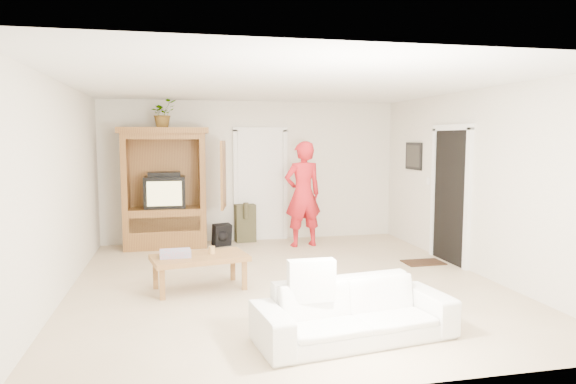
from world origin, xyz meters
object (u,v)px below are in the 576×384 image
armoire (166,196)px  man (303,194)px  sofa (355,311)px  coffee_table (200,260)px

armoire → man: armoire is taller
armoire → man: 2.40m
man → sofa: bearing=74.6°
man → coffee_table: (-1.91, -2.29, -0.55)m
man → sofa: 4.34m
sofa → coffee_table: sofa is taller
man → sofa: man is taller
coffee_table → armoire: bearing=88.1°
sofa → armoire: bearing=103.2°
coffee_table → man: bearing=38.8°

